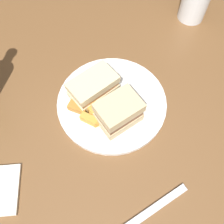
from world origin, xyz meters
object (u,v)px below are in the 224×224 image
(plate, at_px, (112,103))
(fork, at_px, (152,210))
(sandwich_half_right, at_px, (119,112))
(sandwich_half_left, at_px, (93,87))

(plate, xyz_separation_m, fork, (0.27, 0.06, -0.00))
(sandwich_half_right, relative_size, fork, 0.69)
(fork, bearing_deg, sandwich_half_right, -103.36)
(sandwich_half_left, bearing_deg, sandwich_half_right, 34.21)
(plate, height_order, fork, plate)
(fork, bearing_deg, sandwich_half_left, -96.96)
(plate, xyz_separation_m, sandwich_half_right, (0.05, 0.01, 0.04))
(plate, distance_m, sandwich_half_right, 0.07)
(plate, distance_m, sandwich_half_left, 0.06)
(sandwich_half_left, height_order, sandwich_half_right, sandwich_half_right)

